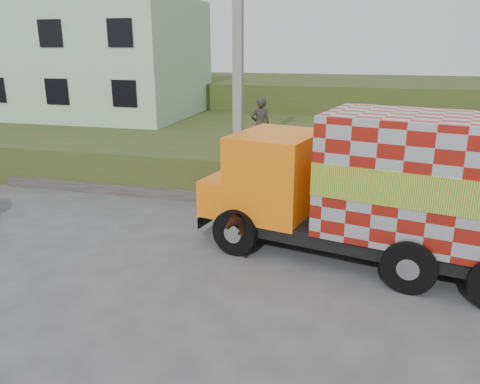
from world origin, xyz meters
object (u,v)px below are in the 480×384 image
(utility_pole, at_px, (238,81))
(cow, at_px, (238,227))
(cargo_truck, at_px, (384,188))
(pedestrian, at_px, (260,125))

(utility_pole, xyz_separation_m, cow, (1.09, -4.06, -3.44))
(utility_pole, height_order, cow, utility_pole)
(cargo_truck, height_order, pedestrian, cargo_truck)
(cow, xyz_separation_m, pedestrian, (-0.59, 5.24, 1.83))
(pedestrian, bearing_deg, utility_pole, 44.44)
(cargo_truck, bearing_deg, utility_pole, 153.56)
(utility_pole, distance_m, cow, 5.43)
(cargo_truck, height_order, cow, cargo_truck)
(cargo_truck, bearing_deg, pedestrian, 142.57)
(cow, relative_size, pedestrian, 0.78)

